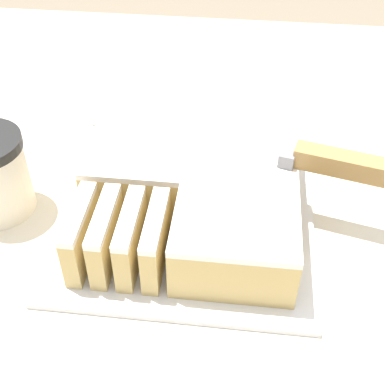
# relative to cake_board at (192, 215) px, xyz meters

# --- Properties ---
(cake_board) EXTENTS (0.28, 0.28, 0.01)m
(cake_board) POSITION_rel_cake_board_xyz_m (0.00, 0.00, 0.00)
(cake_board) COLOR silver
(cake_board) RESTS_ON countertop
(cake) EXTENTS (0.23, 0.24, 0.06)m
(cake) POSITION_rel_cake_board_xyz_m (0.01, 0.01, 0.03)
(cake) COLOR tan
(cake) RESTS_ON cake_board
(knife) EXTENTS (0.32, 0.10, 0.02)m
(knife) POSITION_rel_cake_board_xyz_m (0.11, 0.02, 0.07)
(knife) COLOR silver
(knife) RESTS_ON cake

